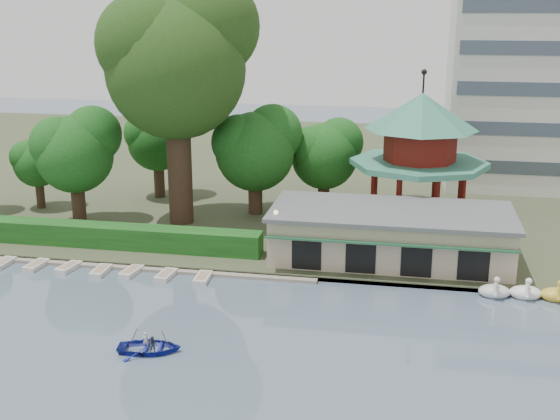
% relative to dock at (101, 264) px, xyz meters
% --- Properties ---
extents(ground_plane, '(220.00, 220.00, 0.00)m').
position_rel_dock_xyz_m(ground_plane, '(12.00, -17.20, -0.12)').
color(ground_plane, slate).
rests_on(ground_plane, ground).
extents(shore, '(220.00, 70.00, 0.40)m').
position_rel_dock_xyz_m(shore, '(12.00, 34.80, 0.08)').
color(shore, '#424930').
rests_on(shore, ground).
extents(embankment, '(220.00, 0.60, 0.30)m').
position_rel_dock_xyz_m(embankment, '(12.00, 0.10, 0.03)').
color(embankment, gray).
rests_on(embankment, ground).
extents(dock, '(34.00, 1.60, 0.24)m').
position_rel_dock_xyz_m(dock, '(0.00, 0.00, 0.00)').
color(dock, gray).
rests_on(dock, ground).
extents(boathouse, '(18.60, 9.39, 3.90)m').
position_rel_dock_xyz_m(boathouse, '(22.00, 4.77, 2.25)').
color(boathouse, tan).
rests_on(boathouse, shore).
extents(pavilion, '(12.40, 12.40, 13.50)m').
position_rel_dock_xyz_m(pavilion, '(24.00, 14.80, 7.36)').
color(pavilion, tan).
rests_on(pavilion, shore).
extents(hedge, '(30.00, 2.00, 1.80)m').
position_rel_dock_xyz_m(hedge, '(-3.00, 3.30, 1.18)').
color(hedge, '#1C571A').
rests_on(hedge, shore).
extents(lamp_post, '(0.36, 0.36, 4.28)m').
position_rel_dock_xyz_m(lamp_post, '(13.50, 1.80, 3.22)').
color(lamp_post, black).
rests_on(lamp_post, shore).
extents(big_tree, '(13.30, 12.40, 21.81)m').
position_rel_dock_xyz_m(big_tree, '(3.16, 11.00, 15.13)').
color(big_tree, '#3A281C').
rests_on(big_tree, shore).
extents(small_trees, '(39.50, 16.80, 10.55)m').
position_rel_dock_xyz_m(small_trees, '(1.01, 14.25, 6.39)').
color(small_trees, '#3A281C').
rests_on(small_trees, shore).
extents(moored_rowboats, '(24.92, 2.78, 0.36)m').
position_rel_dock_xyz_m(moored_rowboats, '(-3.34, -1.43, 0.06)').
color(moored_rowboats, silver).
rests_on(moored_rowboats, ground).
extents(rowboat_with_passengers, '(5.74, 4.53, 2.01)m').
position_rel_dock_xyz_m(rowboat_with_passengers, '(8.81, -12.75, 0.42)').
color(rowboat_with_passengers, navy).
rests_on(rowboat_with_passengers, ground).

